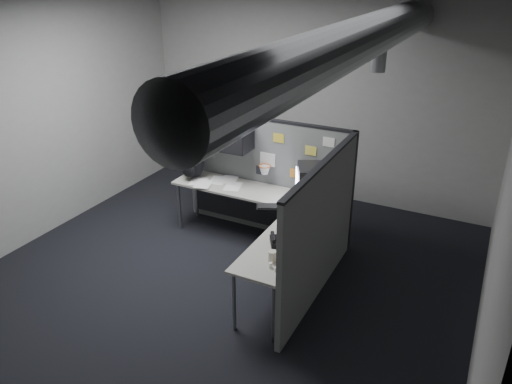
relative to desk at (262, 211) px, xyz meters
The scene contains 12 objects.
room 1.69m from the desk, 59.55° to the right, with size 5.62×5.62×3.22m.
partition_back 0.77m from the desk, 126.93° to the left, with size 2.44×0.42×1.63m.
partition_right 1.09m from the desk, 26.97° to the right, with size 0.07×2.23×1.63m.
desk is the anchor object (origin of this frame).
monitor 0.75m from the desk, 26.17° to the left, with size 0.57×0.57×0.49m.
keyboard 0.29m from the desk, 19.79° to the right, with size 0.52×0.37×0.04m.
mouse 0.75m from the desk, 39.22° to the right, with size 0.29×0.29×0.05m.
phone 1.04m from the desk, 53.66° to the right, with size 0.28×0.28×0.10m.
bottles 1.49m from the desk, 58.45° to the right, with size 0.12×0.16×0.07m.
cup 1.38m from the desk, 59.52° to the right, with size 0.08×0.08×0.12m, color beige.
papers 0.88m from the desk, 162.31° to the left, with size 0.78×0.64×0.02m.
backpack 1.30m from the desk, 167.33° to the left, with size 0.39×0.37×0.45m.
Camera 1 is at (2.62, -4.36, 3.46)m, focal length 35.00 mm.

